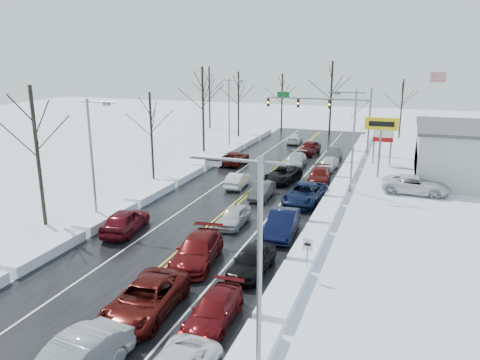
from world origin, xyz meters
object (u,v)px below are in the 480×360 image
at_px(tires_plus_sign, 381,128).
at_px(oncoming_car_0, 238,187).
at_px(flagpole, 428,105).
at_px(traffic_signal_mast, 329,107).

bearing_deg(tires_plus_sign, oncoming_car_0, -146.05).
relative_size(flagpole, oncoming_car_0, 2.41).
distance_m(flagpole, oncoming_car_0, 28.37).
bearing_deg(traffic_signal_mast, flagpole, 9.73).
xyz_separation_m(traffic_signal_mast, tires_plus_sign, (7.05, -12.00, -0.49)).
bearing_deg(tires_plus_sign, traffic_signal_mast, 120.46).
xyz_separation_m(tires_plus_sign, flagpole, (4.67, 14.01, 0.93)).
distance_m(tires_plus_sign, oncoming_car_0, 15.37).
height_order(traffic_signal_mast, flagpole, flagpole).
distance_m(traffic_signal_mast, tires_plus_sign, 13.92).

